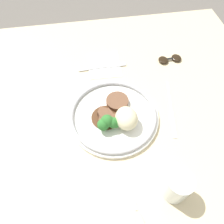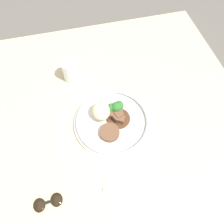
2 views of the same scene
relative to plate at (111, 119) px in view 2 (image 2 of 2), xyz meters
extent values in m
plane|color=#5B5651|center=(0.01, 0.01, -0.06)|extent=(8.00, 8.00, 0.00)
cube|color=beige|center=(0.01, 0.01, -0.04)|extent=(1.11, 1.12, 0.05)
cube|color=white|center=(-0.25, 0.00, -0.02)|extent=(0.15, 0.12, 0.00)
cylinder|color=white|center=(-0.01, 0.00, -0.01)|extent=(0.29, 0.29, 0.01)
torus|color=#B2B2B7|center=(-0.01, 0.00, 0.00)|extent=(0.27, 0.27, 0.01)
ellipsoid|color=beige|center=(0.03, 0.03, 0.02)|extent=(0.08, 0.07, 0.06)
cylinder|color=brown|center=(-0.05, 0.02, 0.00)|extent=(0.07, 0.07, 0.02)
cylinder|color=#51331E|center=(0.00, -0.03, 0.00)|extent=(0.09, 0.09, 0.00)
cube|color=brown|center=(0.00, -0.02, 0.01)|extent=(0.03, 0.03, 0.02)
cube|color=brown|center=(-0.01, -0.03, 0.01)|extent=(0.03, 0.03, 0.03)
cube|color=brown|center=(0.01, -0.03, 0.01)|extent=(0.03, 0.03, 0.03)
cube|color=brown|center=(0.02, -0.01, 0.01)|extent=(0.03, 0.03, 0.03)
cube|color=brown|center=(0.00, -0.02, 0.01)|extent=(0.03, 0.03, 0.03)
cube|color=brown|center=(0.00, -0.03, 0.01)|extent=(0.04, 0.04, 0.03)
cylinder|color=#5B8E47|center=(0.04, 0.00, 0.00)|extent=(0.01, 0.01, 0.01)
sphere|color=#2D702D|center=(0.04, 0.00, 0.02)|extent=(0.03, 0.03, 0.03)
cylinder|color=#5B8E47|center=(0.04, -0.04, 0.00)|extent=(0.01, 0.01, 0.01)
sphere|color=#2D702D|center=(0.04, -0.04, 0.02)|extent=(0.04, 0.04, 0.04)
cylinder|color=#5B8E47|center=(0.03, -0.03, 0.00)|extent=(0.01, 0.01, 0.02)
sphere|color=#2D702D|center=(0.03, -0.03, 0.03)|extent=(0.04, 0.04, 0.04)
cylinder|color=#5B8E47|center=(0.04, -0.01, 0.00)|extent=(0.01, 0.01, 0.01)
sphere|color=#2D702D|center=(0.04, -0.01, 0.02)|extent=(0.03, 0.03, 0.03)
cylinder|color=orange|center=(0.25, 0.11, 0.02)|extent=(0.06, 0.06, 0.07)
cylinder|color=white|center=(0.25, 0.11, 0.03)|extent=(0.06, 0.06, 0.09)
cube|color=#B7B7BC|center=(-0.23, -0.04, -0.02)|extent=(0.01, 0.11, 0.00)
cube|color=#B7B7BC|center=(-0.24, 0.05, -0.02)|extent=(0.02, 0.07, 0.00)
cube|color=#B7B7BC|center=(-0.06, 0.20, -0.02)|extent=(0.13, 0.03, 0.00)
cube|color=#B7B7BC|center=(0.05, 0.18, -0.02)|extent=(0.10, 0.03, 0.00)
cube|color=#B7B7BC|center=(0.23, 0.00, -0.02)|extent=(0.10, 0.02, 0.00)
ellipsoid|color=#B7B7BC|center=(0.31, 0.01, -0.02)|extent=(0.06, 0.02, 0.01)
ellipsoid|color=black|center=(-0.23, 0.23, -0.01)|extent=(0.04, 0.04, 0.01)
ellipsoid|color=black|center=(-0.24, 0.29, -0.01)|extent=(0.04, 0.04, 0.01)
cube|color=black|center=(-0.23, 0.26, -0.01)|extent=(0.01, 0.02, 0.00)
camera|label=1|loc=(0.37, -0.07, 0.57)|focal=35.00mm
camera|label=2|loc=(-0.38, 0.09, 0.72)|focal=35.00mm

